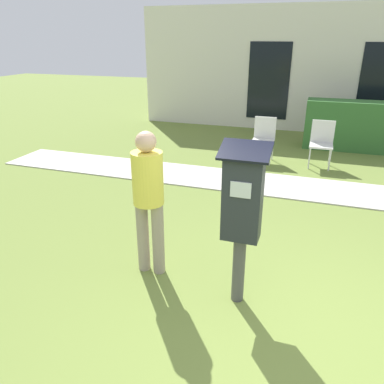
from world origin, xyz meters
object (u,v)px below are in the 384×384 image
(parking_meter, at_px, (242,206))
(outdoor_chair_middle, at_px, (322,140))
(outdoor_chair_left, at_px, (264,136))
(person_standing, at_px, (148,193))

(parking_meter, xyz_separation_m, outdoor_chair_middle, (0.69, 4.63, -0.49))
(parking_meter, height_order, outdoor_chair_left, parking_meter)
(outdoor_chair_left, distance_m, outdoor_chair_middle, 1.14)
(person_standing, xyz_separation_m, outdoor_chair_middle, (1.70, 4.44, -0.40))
(parking_meter, xyz_separation_m, outdoor_chair_left, (-0.45, 4.62, -0.49))
(parking_meter, relative_size, outdoor_chair_left, 1.77)
(person_standing, bearing_deg, outdoor_chair_middle, 71.08)
(parking_meter, relative_size, person_standing, 1.01)
(parking_meter, bearing_deg, outdoor_chair_left, 95.58)
(parking_meter, height_order, person_standing, parking_meter)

